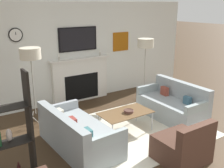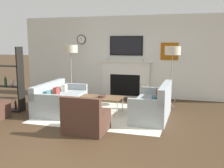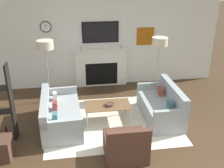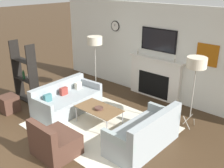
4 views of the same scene
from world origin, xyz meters
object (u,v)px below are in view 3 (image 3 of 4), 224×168
(coffee_table, at_px, (108,106))
(decorative_bowl, at_px, (110,104))
(floor_lamp_left, at_px, (45,46))
(armchair, at_px, (126,145))
(couch_left, at_px, (60,115))
(floor_lamp_right, at_px, (160,42))
(ottoman, at_px, (0,148))
(couch_right, at_px, (162,107))

(coffee_table, height_order, decorative_bowl, decorative_bowl)
(coffee_table, xyz_separation_m, floor_lamp_left, (-1.48, 1.38, 1.19))
(armchair, distance_m, decorative_bowl, 1.41)
(armchair, xyz_separation_m, floor_lamp_left, (-1.65, 2.81, 1.34))
(couch_left, relative_size, armchair, 2.22)
(armchair, distance_m, floor_lamp_right, 3.45)
(decorative_bowl, height_order, ottoman, decorative_bowl)
(couch_right, height_order, coffee_table, couch_right)
(coffee_table, bearing_deg, floor_lamp_right, 39.40)
(ottoman, bearing_deg, couch_right, 16.14)
(couch_left, bearing_deg, floor_lamp_right, 26.74)
(armchair, height_order, decorative_bowl, armchair)
(floor_lamp_left, bearing_deg, floor_lamp_right, 0.00)
(couch_left, distance_m, coffee_table, 1.16)
(decorative_bowl, bearing_deg, coffee_table, 134.59)
(decorative_bowl, height_order, floor_lamp_left, floor_lamp_left)
(couch_right, bearing_deg, ottoman, -163.86)
(floor_lamp_left, bearing_deg, armchair, -59.64)
(couch_right, distance_m, ottoman, 3.78)
(floor_lamp_right, bearing_deg, floor_lamp_left, 180.00)
(floor_lamp_right, bearing_deg, ottoman, -147.96)
(coffee_table, relative_size, decorative_bowl, 5.29)
(coffee_table, distance_m, floor_lamp_right, 2.46)
(floor_lamp_left, height_order, floor_lamp_right, floor_lamp_left)
(armchair, relative_size, coffee_table, 0.75)
(couch_left, height_order, couch_right, couch_right)
(couch_right, relative_size, armchair, 2.02)
(armchair, height_order, floor_lamp_left, floor_lamp_left)
(couch_right, height_order, ottoman, couch_right)
(couch_left, distance_m, floor_lamp_right, 3.42)
(couch_left, height_order, decorative_bowl, couch_left)
(couch_left, distance_m, armchair, 1.91)
(couch_right, distance_m, decorative_bowl, 1.32)
(couch_right, xyz_separation_m, coffee_table, (-1.35, 0.05, 0.11))
(coffee_table, height_order, ottoman, same)
(decorative_bowl, height_order, floor_lamp_right, floor_lamp_right)
(floor_lamp_left, bearing_deg, couch_left, -77.06)
(decorative_bowl, bearing_deg, ottoman, -155.67)
(armchair, xyz_separation_m, ottoman, (-2.44, 0.34, -0.05))
(couch_left, height_order, ottoman, couch_left)
(coffee_table, bearing_deg, armchair, -83.33)
(couch_left, bearing_deg, decorative_bowl, 0.05)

